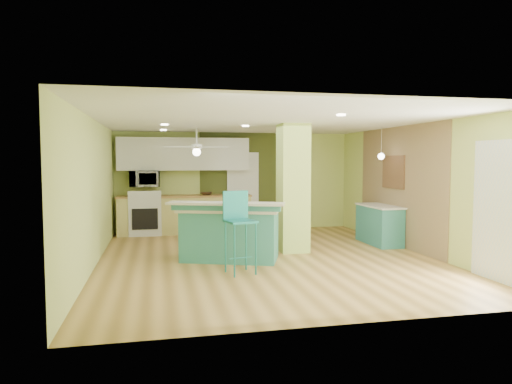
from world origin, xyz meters
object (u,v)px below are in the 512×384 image
peninsula (230,232)px  canister (239,202)px  bar_stool (238,218)px  fruit_bowl (207,194)px  side_counter (379,224)px

peninsula → canister: canister is taller
peninsula → bar_stool: 1.02m
peninsula → fruit_bowl: peninsula is taller
fruit_bowl → canister: size_ratio=1.77×
bar_stool → peninsula: bearing=75.4°
side_counter → fruit_bowl: bearing=147.0°
side_counter → canister: size_ratio=7.60×
side_counter → canister: 3.30m
side_counter → fruit_bowl: size_ratio=4.29×
fruit_bowl → canister: 2.93m
side_counter → canister: bearing=-168.2°
fruit_bowl → canister: bearing=-84.3°
peninsula → side_counter: peninsula is taller
peninsula → bar_stool: (-0.01, -0.95, 0.38)m
peninsula → canister: size_ratio=12.57×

